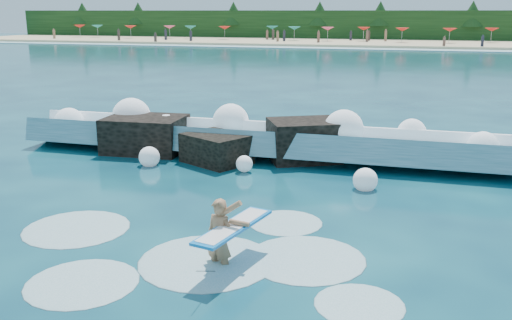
% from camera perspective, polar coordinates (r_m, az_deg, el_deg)
% --- Properties ---
extents(ground, '(200.00, 200.00, 0.00)m').
position_cam_1_polar(ground, '(13.68, -8.46, -6.47)').
color(ground, '#082C40').
rests_on(ground, ground).
extents(beach, '(140.00, 20.00, 0.40)m').
position_cam_1_polar(beach, '(89.84, 13.04, 11.31)').
color(beach, tan).
rests_on(beach, ground).
extents(wet_band, '(140.00, 5.00, 0.08)m').
position_cam_1_polar(wet_band, '(78.89, 12.52, 10.81)').
color(wet_band, silver).
rests_on(wet_band, ground).
extents(treeline, '(140.00, 4.00, 5.00)m').
position_cam_1_polar(treeline, '(99.73, 13.49, 12.91)').
color(treeline, black).
rests_on(treeline, ground).
extents(breaking_wave, '(16.83, 2.67, 1.45)m').
position_cam_1_polar(breaking_wave, '(19.94, 0.01, 1.96)').
color(breaking_wave, teal).
rests_on(breaking_wave, ground).
extents(rock_cluster, '(8.55, 3.70, 1.59)m').
position_cam_1_polar(rock_cluster, '(19.77, -4.21, 1.80)').
color(rock_cluster, black).
rests_on(rock_cluster, ground).
extents(surfer_with_board, '(1.12, 2.86, 1.65)m').
position_cam_1_polar(surfer_with_board, '(11.29, -3.36, -7.67)').
color(surfer_with_board, '#A6724D').
rests_on(surfer_with_board, ground).
extents(wave_spray, '(15.72, 4.43, 1.85)m').
position_cam_1_polar(wave_spray, '(20.06, -2.62, 3.17)').
color(wave_spray, white).
rests_on(wave_spray, ground).
extents(surf_foam, '(8.73, 6.05, 0.14)m').
position_cam_1_polar(surf_foam, '(12.06, -6.02, -9.36)').
color(surf_foam, silver).
rests_on(surf_foam, ground).
extents(beach_umbrellas, '(111.86, 6.45, 0.50)m').
position_cam_1_polar(beach_umbrellas, '(91.18, 13.16, 12.64)').
color(beach_umbrellas, red).
rests_on(beach_umbrellas, ground).
extents(beachgoers, '(109.21, 13.63, 1.93)m').
position_cam_1_polar(beachgoers, '(87.59, 8.15, 12.07)').
color(beachgoers, '#3F332D').
rests_on(beachgoers, ground).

